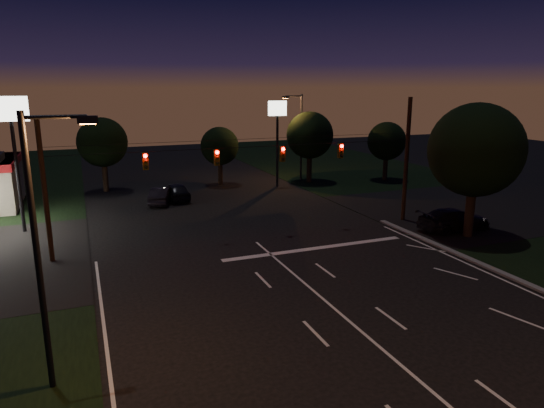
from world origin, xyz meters
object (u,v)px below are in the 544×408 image
car_oncoming_a (176,191)px  car_oncoming_b (161,196)px  utility_pole_right (403,220)px  tree_right_near (474,151)px  car_cross (454,220)px

car_oncoming_a → car_oncoming_b: size_ratio=1.05×
utility_pole_right → car_oncoming_a: size_ratio=2.02×
tree_right_near → car_cross: size_ratio=1.66×
utility_pole_right → car_cross: bearing=-65.4°
tree_right_near → car_oncoming_b: bearing=136.0°
tree_right_near → car_oncoming_b: tree_right_near is taller
car_oncoming_a → car_cross: 23.04m
utility_pole_right → car_oncoming_b: (-15.92, 12.00, 0.70)m
utility_pole_right → car_oncoming_a: 19.43m
car_oncoming_b → car_oncoming_a: bearing=-127.9°
utility_pole_right → car_cross: 3.97m
car_oncoming_b → car_cross: size_ratio=0.80×
utility_pole_right → car_oncoming_a: bearing=138.2°
car_oncoming_b → utility_pole_right: bearing=161.8°
utility_pole_right → car_oncoming_b: bearing=143.0°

